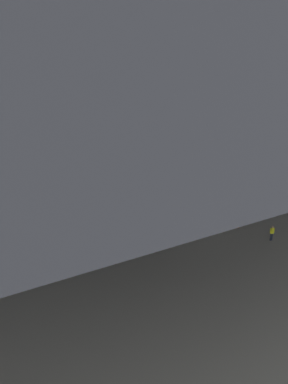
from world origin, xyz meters
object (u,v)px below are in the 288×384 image
Objects in this scene: airplane_main at (119,179)px; traffic_cone_orange at (238,225)px; boarding_stairs at (179,212)px; baggage_tug at (103,175)px; crew_worker_near_nose at (272,232)px; crew_worker_by_stairs at (195,223)px.

airplane_main is 17.26m from traffic_cone_orange.
airplane_main reaches higher than boarding_stairs.
boarding_stairs is (3.98, -8.81, -2.63)m from airplane_main.
crew_worker_near_nose is at bearing -78.38° from baggage_tug.
crew_worker_by_stairs is at bearing 132.00° from crew_worker_near_nose.
boarding_stairs is 3.94m from crew_worker_by_stairs.
boarding_stairs is at bearing -65.69° from airplane_main.
boarding_stairs is 11.41m from crew_worker_near_nose.
boarding_stairs is 7.59× the size of traffic_cone_orange.
airplane_main is 7.35× the size of boarding_stairs.
airplane_main is at bearing 114.31° from boarding_stairs.
traffic_cone_orange is 27.34m from baggage_tug.
boarding_stairs is at bearing 81.94° from crew_worker_by_stairs.
boarding_stairs reaches higher than crew_worker_by_stairs.
boarding_stairs reaches higher than baggage_tug.
traffic_cone_orange is (4.37, -5.98, -0.43)m from boarding_stairs.
boarding_stairs is 7.42m from traffic_cone_orange.
airplane_main is 20.31× the size of crew_worker_by_stairs.
airplane_main is at bearing 105.10° from crew_worker_by_stairs.
traffic_cone_orange is at bearing -22.93° from crew_worker_by_stairs.
airplane_main reaches higher than crew_worker_near_nose.
traffic_cone_orange is at bearing 100.06° from crew_worker_near_nose.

